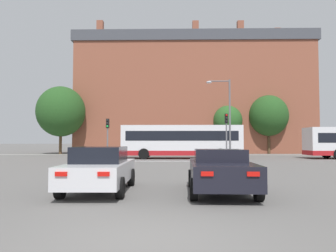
{
  "coord_description": "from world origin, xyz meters",
  "views": [
    {
      "loc": [
        0.55,
        -5.65,
        1.68
      ],
      "look_at": [
        -0.12,
        28.07,
        3.24
      ],
      "focal_mm": 35.0,
      "sensor_mm": 36.0,
      "label": 1
    }
  ],
  "objects_px": {
    "traffic_light_near_left": "(108,132)",
    "traffic_light_near_right": "(226,129)",
    "bus_crossing_lead": "(182,141)",
    "car_roadster_right": "(220,171)",
    "street_lamp_junction": "(226,110)",
    "car_saloon_left": "(100,169)",
    "pedestrian_waiting": "(222,147)"
  },
  "relations": [
    {
      "from": "traffic_light_near_left",
      "to": "pedestrian_waiting",
      "type": "xyz_separation_m",
      "value": [
        11.6,
        12.06,
        -1.49
      ]
    },
    {
      "from": "traffic_light_near_right",
      "to": "pedestrian_waiting",
      "type": "bearing_deg",
      "value": 83.31
    },
    {
      "from": "car_saloon_left",
      "to": "bus_crossing_lead",
      "type": "height_order",
      "value": "bus_crossing_lead"
    },
    {
      "from": "bus_crossing_lead",
      "to": "car_roadster_right",
      "type": "bearing_deg",
      "value": 2.21
    },
    {
      "from": "bus_crossing_lead",
      "to": "traffic_light_near_left",
      "type": "xyz_separation_m",
      "value": [
        -6.44,
        -3.46,
        0.75
      ]
    },
    {
      "from": "car_roadster_right",
      "to": "street_lamp_junction",
      "type": "relative_size",
      "value": 0.61
    },
    {
      "from": "car_saloon_left",
      "to": "car_roadster_right",
      "type": "xyz_separation_m",
      "value": [
        3.96,
        -0.28,
        -0.05
      ]
    },
    {
      "from": "car_roadster_right",
      "to": "traffic_light_near_left",
      "type": "bearing_deg",
      "value": 114.31
    },
    {
      "from": "bus_crossing_lead",
      "to": "traffic_light_near_right",
      "type": "height_order",
      "value": "traffic_light_near_right"
    },
    {
      "from": "car_saloon_left",
      "to": "bus_crossing_lead",
      "type": "relative_size",
      "value": 0.41
    },
    {
      "from": "bus_crossing_lead",
      "to": "traffic_light_near_right",
      "type": "relative_size",
      "value": 2.85
    },
    {
      "from": "bus_crossing_lead",
      "to": "street_lamp_junction",
      "type": "bearing_deg",
      "value": 71.76
    },
    {
      "from": "car_roadster_right",
      "to": "street_lamp_junction",
      "type": "bearing_deg",
      "value": 82.2
    },
    {
      "from": "car_roadster_right",
      "to": "car_saloon_left",
      "type": "bearing_deg",
      "value": 177.56
    },
    {
      "from": "bus_crossing_lead",
      "to": "traffic_light_near_left",
      "type": "bearing_deg",
      "value": -61.76
    },
    {
      "from": "street_lamp_junction",
      "to": "traffic_light_near_right",
      "type": "bearing_deg",
      "value": -97.86
    },
    {
      "from": "bus_crossing_lead",
      "to": "street_lamp_junction",
      "type": "distance_m",
      "value": 5.1
    },
    {
      "from": "car_roadster_right",
      "to": "traffic_light_near_left",
      "type": "relative_size",
      "value": 1.24
    },
    {
      "from": "car_roadster_right",
      "to": "traffic_light_near_right",
      "type": "xyz_separation_m",
      "value": [
        2.89,
        16.94,
        1.98
      ]
    },
    {
      "from": "traffic_light_near_left",
      "to": "traffic_light_near_right",
      "type": "bearing_deg",
      "value": -2.3
    },
    {
      "from": "car_roadster_right",
      "to": "traffic_light_near_left",
      "type": "xyz_separation_m",
      "value": [
        -7.24,
        17.35,
        1.74
      ]
    },
    {
      "from": "car_roadster_right",
      "to": "traffic_light_near_right",
      "type": "height_order",
      "value": "traffic_light_near_right"
    },
    {
      "from": "bus_crossing_lead",
      "to": "traffic_light_near_right",
      "type": "bearing_deg",
      "value": 43.71
    },
    {
      "from": "street_lamp_junction",
      "to": "traffic_light_near_left",
      "type": "bearing_deg",
      "value": -168.54
    },
    {
      "from": "bus_crossing_lead",
      "to": "traffic_light_near_right",
      "type": "distance_m",
      "value": 5.44
    },
    {
      "from": "traffic_light_near_left",
      "to": "pedestrian_waiting",
      "type": "distance_m",
      "value": 16.8
    },
    {
      "from": "car_saloon_left",
      "to": "traffic_light_near_right",
      "type": "bearing_deg",
      "value": 66.57
    },
    {
      "from": "bus_crossing_lead",
      "to": "pedestrian_waiting",
      "type": "height_order",
      "value": "bus_crossing_lead"
    },
    {
      "from": "car_saloon_left",
      "to": "car_roadster_right",
      "type": "bearing_deg",
      "value": -5.15
    },
    {
      "from": "traffic_light_near_left",
      "to": "pedestrian_waiting",
      "type": "relative_size",
      "value": 2.18
    },
    {
      "from": "car_saloon_left",
      "to": "traffic_light_near_left",
      "type": "distance_m",
      "value": 17.46
    },
    {
      "from": "car_saloon_left",
      "to": "car_roadster_right",
      "type": "height_order",
      "value": "car_saloon_left"
    }
  ]
}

